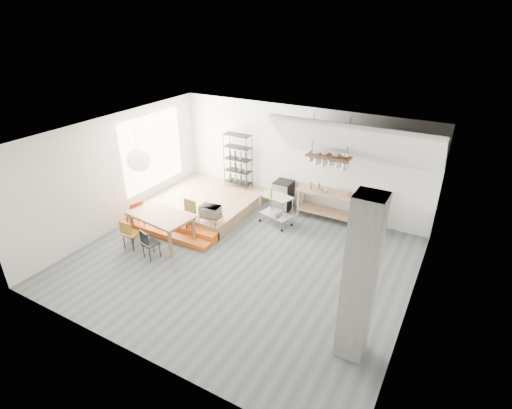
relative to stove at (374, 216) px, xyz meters
The scene contains 26 objects.
floor 4.05m from the stove, 128.38° to the right, with size 8.00×8.00×0.00m, color #4F595C.
wall_back 2.76m from the stove, behind, with size 8.00×0.04×3.20m, color silver.
wall_left 7.31m from the stove, 154.10° to the right, with size 0.04×7.00×3.20m, color silver.
wall_right 3.67m from the stove, 64.58° to the right, with size 0.04×7.00×3.20m, color silver.
ceiling 4.86m from the stove, 128.38° to the right, with size 8.00×7.00×0.02m, color white.
slope_ceiling 2.20m from the stove, 159.90° to the right, with size 4.40×1.80×0.15m, color white.
window_pane 6.82m from the stove, 165.66° to the right, with size 0.02×2.50×2.20m, color white.
platform 5.14m from the stove, 166.98° to the right, with size 3.00×3.00×0.40m, color #936D49.
step_lower 5.90m from the stove, 148.15° to the right, with size 3.00×0.35×0.13m, color #D85C19.
step_upper 5.72m from the stove, 151.14° to the right, with size 3.00×0.35×0.27m, color #D85C19.
concrete_column 4.86m from the stove, 80.25° to the right, with size 0.50×0.50×3.20m, color slate.
kitchen_counter 1.41m from the stove, behind, with size 1.80×0.60×0.91m.
stove is the anchor object (origin of this frame).
pot_rack 2.04m from the stove, behind, with size 1.20×0.50×1.43m.
wire_shelving 4.58m from the stove, behind, with size 0.88×0.38×1.80m.
microwave_shelf 4.58m from the stove, 148.33° to the right, with size 0.60×0.40×0.16m.
paper_lantern 6.57m from the stove, 148.83° to the right, with size 0.60×0.60×0.60m, color white.
dining_table 5.89m from the stove, 145.21° to the right, with size 1.82×1.17×0.82m.
chair_mustard 6.67m from the stove, 142.41° to the right, with size 0.39×0.39×0.84m.
chair_black 6.17m from the stove, 137.65° to the right, with size 0.45×0.45×0.80m.
chair_olive 5.23m from the stove, 150.01° to the right, with size 0.47×0.47×0.96m.
chair_red 6.71m from the stove, 151.15° to the right, with size 0.51×0.51×0.91m.
rolling_cart 2.77m from the stove, 158.83° to the right, with size 1.02×0.73×0.91m.
mini_fridge 2.85m from the stove, behind, with size 0.53×0.53×0.91m, color black.
microwave 4.59m from the stove, 148.33° to the right, with size 0.56×0.38×0.31m, color beige.
bowl 1.59m from the stove, behind, with size 0.22×0.22×0.05m, color silver.
Camera 1 is at (4.44, -7.09, 5.72)m, focal length 28.00 mm.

